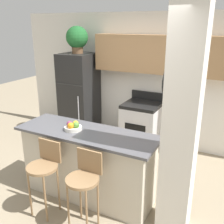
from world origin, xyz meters
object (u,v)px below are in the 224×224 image
object	(u,v)px
bar_stool_left	(44,167)
potted_plant_on_fridge	(77,38)
stove_range	(141,126)
refrigerator	(79,96)
fruit_bowl	(73,127)
trash_bin	(97,136)
bar_stool_right	(84,179)

from	to	relation	value
bar_stool_left	potted_plant_on_fridge	distance (m)	2.85
stove_range	potted_plant_on_fridge	xyz separation A→B (m)	(-1.40, -0.03, 1.60)
refrigerator	fruit_bowl	bearing A→B (deg)	-58.12
bar_stool_left	potted_plant_on_fridge	world-z (taller)	potted_plant_on_fridge
refrigerator	trash_bin	xyz separation A→B (m)	(0.55, -0.24, -0.70)
bar_stool_left	bar_stool_right	size ratio (longest dim) A/B	1.00
stove_range	bar_stool_right	size ratio (longest dim) A/B	1.11
refrigerator	stove_range	bearing A→B (deg)	1.41
bar_stool_right	fruit_bowl	size ratio (longest dim) A/B	4.14
refrigerator	potted_plant_on_fridge	world-z (taller)	potted_plant_on_fridge
bar_stool_right	fruit_bowl	xyz separation A→B (m)	(-0.48, 0.49, 0.39)
refrigerator	fruit_bowl	distance (m)	2.09
refrigerator	trash_bin	size ratio (longest dim) A/B	4.66
refrigerator	bar_stool_left	distance (m)	2.48
stove_range	bar_stool_left	size ratio (longest dim) A/B	1.11
bar_stool_left	trash_bin	world-z (taller)	bar_stool_left
potted_plant_on_fridge	fruit_bowl	size ratio (longest dim) A/B	2.26
refrigerator	fruit_bowl	world-z (taller)	refrigerator
potted_plant_on_fridge	trash_bin	bearing A→B (deg)	-24.03
bar_stool_left	potted_plant_on_fridge	size ratio (longest dim) A/B	1.83
trash_bin	potted_plant_on_fridge	bearing A→B (deg)	155.97
stove_range	bar_stool_left	world-z (taller)	stove_range
stove_range	bar_stool_left	bearing A→B (deg)	-99.96
fruit_bowl	refrigerator	bearing A→B (deg)	121.88
stove_range	fruit_bowl	distance (m)	1.92
refrigerator	bar_stool_right	distance (m)	2.77
stove_range	trash_bin	world-z (taller)	stove_range
stove_range	trash_bin	distance (m)	0.93
potted_plant_on_fridge	trash_bin	size ratio (longest dim) A/B	1.39
refrigerator	bar_stool_left	size ratio (longest dim) A/B	1.84
stove_range	trash_bin	xyz separation A→B (m)	(-0.85, -0.28, -0.27)
stove_range	bar_stool_right	xyz separation A→B (m)	(0.19, -2.29, 0.19)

